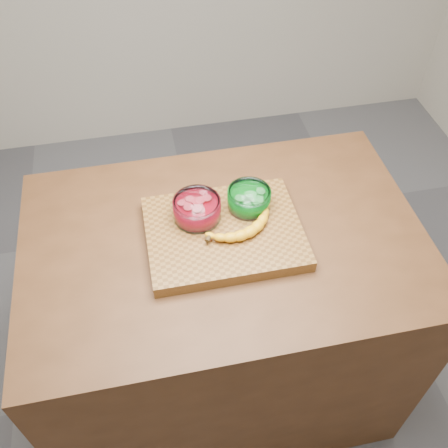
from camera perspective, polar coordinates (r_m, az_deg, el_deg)
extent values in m
plane|color=#58585D|center=(2.24, 0.00, -16.67)|extent=(3.50, 3.50, 0.00)
cube|color=#4D2D17|center=(1.84, 0.00, -10.67)|extent=(1.20, 0.80, 0.90)
cube|color=brown|center=(1.46, 0.00, -1.05)|extent=(0.45, 0.35, 0.04)
cylinder|color=white|center=(1.46, -3.10, 1.70)|extent=(0.14, 0.14, 0.07)
cylinder|color=red|center=(1.46, -3.09, 1.46)|extent=(0.12, 0.12, 0.04)
cylinder|color=#FF5061|center=(1.44, -3.13, 2.22)|extent=(0.11, 0.11, 0.02)
cylinder|color=white|center=(1.49, 2.87, 2.90)|extent=(0.13, 0.13, 0.06)
cylinder|color=#0A921C|center=(1.50, 2.86, 2.69)|extent=(0.11, 0.11, 0.03)
cylinder|color=#6AE26E|center=(1.48, 2.90, 3.40)|extent=(0.10, 0.10, 0.02)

